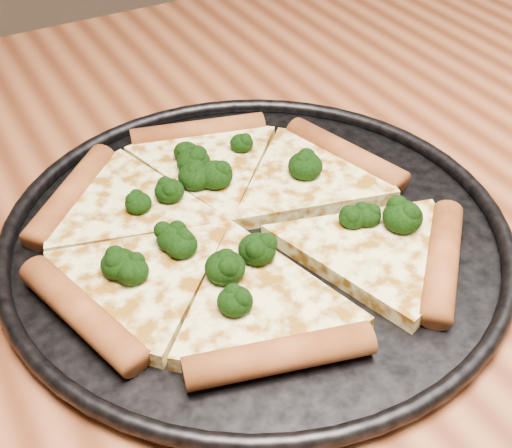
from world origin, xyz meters
TOP-DOWN VIEW (x-y plane):
  - dining_table at (0.00, 0.00)m, footprint 1.20×0.90m
  - pizza_pan at (-0.12, -0.02)m, footprint 0.39×0.39m
  - pizza at (-0.13, -0.01)m, footprint 0.32×0.32m
  - broccoli_florets at (-0.13, -0.01)m, footprint 0.23×0.20m

SIDE VIEW (x-z plane):
  - dining_table at x=0.00m, z-range 0.28..1.03m
  - pizza_pan at x=-0.12m, z-range 0.75..0.77m
  - pizza at x=-0.13m, z-range 0.75..0.78m
  - broccoli_florets at x=-0.13m, z-range 0.76..0.79m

